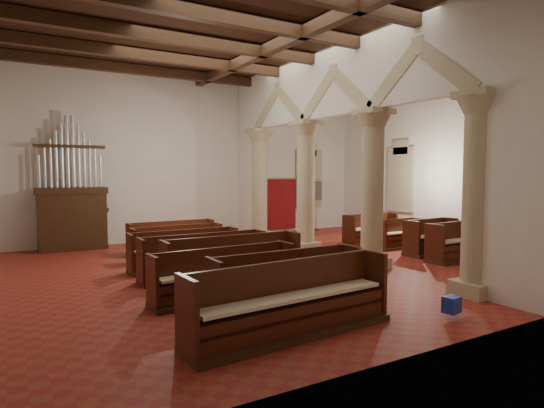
{
  "coord_description": "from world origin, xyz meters",
  "views": [
    {
      "loc": [
        -6.25,
        -10.22,
        2.48
      ],
      "look_at": [
        -0.01,
        0.5,
        1.61
      ],
      "focal_mm": 30.0,
      "sensor_mm": 36.0,
      "label": 1
    }
  ],
  "objects_px": {
    "processional_banner": "(316,212)",
    "nave_pew_0": "(293,311)",
    "lectern": "(100,231)",
    "aisle_pew_0": "(455,248)",
    "pipe_organ": "(72,207)"
  },
  "relations": [
    {
      "from": "processional_banner",
      "to": "nave_pew_0",
      "type": "height_order",
      "value": "processional_banner"
    },
    {
      "from": "pipe_organ",
      "to": "processional_banner",
      "type": "xyz_separation_m",
      "value": [
        9.58,
        -0.01,
        -0.59
      ]
    },
    {
      "from": "processional_banner",
      "to": "nave_pew_0",
      "type": "bearing_deg",
      "value": -119.72
    },
    {
      "from": "pipe_organ",
      "to": "lectern",
      "type": "distance_m",
      "value": 1.17
    },
    {
      "from": "pipe_organ",
      "to": "processional_banner",
      "type": "bearing_deg",
      "value": -0.04
    },
    {
      "from": "pipe_organ",
      "to": "nave_pew_0",
      "type": "relative_size",
      "value": 1.24
    },
    {
      "from": "aisle_pew_0",
      "to": "processional_banner",
      "type": "bearing_deg",
      "value": 83.51
    },
    {
      "from": "pipe_organ",
      "to": "aisle_pew_0",
      "type": "bearing_deg",
      "value": -39.48
    },
    {
      "from": "processional_banner",
      "to": "nave_pew_0",
      "type": "distance_m",
      "value": 12.62
    },
    {
      "from": "lectern",
      "to": "processional_banner",
      "type": "distance_m",
      "value": 8.76
    },
    {
      "from": "pipe_organ",
      "to": "lectern",
      "type": "bearing_deg",
      "value": -0.83
    },
    {
      "from": "pipe_organ",
      "to": "aisle_pew_0",
      "type": "xyz_separation_m",
      "value": [
        9.02,
        -7.43,
        -1.0
      ]
    },
    {
      "from": "pipe_organ",
      "to": "processional_banner",
      "type": "height_order",
      "value": "pipe_organ"
    },
    {
      "from": "lectern",
      "to": "nave_pew_0",
      "type": "relative_size",
      "value": 0.37
    },
    {
      "from": "lectern",
      "to": "aisle_pew_0",
      "type": "height_order",
      "value": "lectern"
    }
  ]
}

